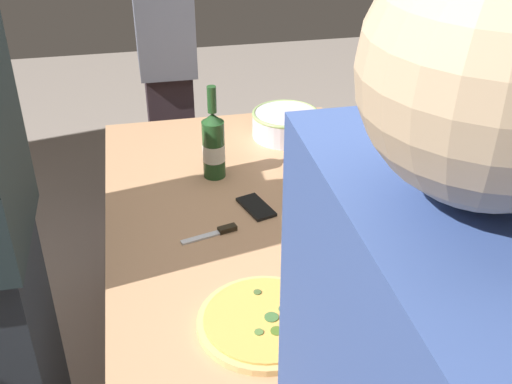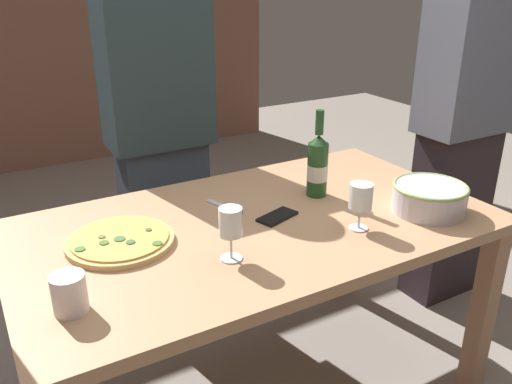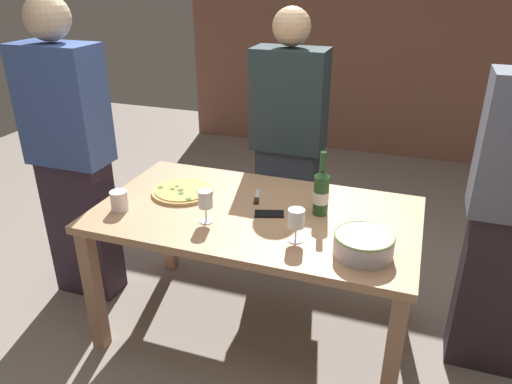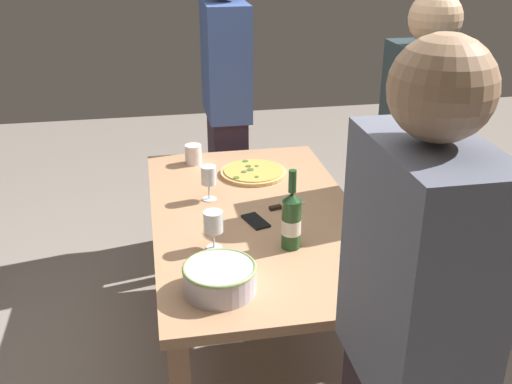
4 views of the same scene
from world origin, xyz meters
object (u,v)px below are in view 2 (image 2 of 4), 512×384
Objects in this scene: wine_glass_near_pizza at (231,225)px; person_guest_left at (462,125)px; cell_phone at (277,217)px; person_host at (160,139)px; wine_glass_by_bottle at (361,199)px; cup_amber at (69,293)px; wine_bottle at (318,165)px; serving_bowl at (429,197)px; dining_table at (256,245)px; pizza_knife at (228,208)px; pizza at (120,241)px.

person_guest_left reaches higher than wine_glass_near_pizza.
person_host is at bearing 171.65° from cell_phone.
cup_amber is (-0.91, 0.00, -0.06)m from wine_glass_by_bottle.
person_host is at bearing 117.94° from wine_bottle.
cup_amber is 0.75m from cell_phone.
wine_glass_near_pizza is (-0.75, 0.05, 0.06)m from serving_bowl.
cell_phone is at bearing 32.39° from wine_glass_near_pizza.
cup_amber reaches higher than cell_phone.
dining_table is 11.11× the size of cell_phone.
serving_bowl is 0.75m from person_guest_left.
dining_table is 0.17m from pizza_knife.
serving_bowl is at bearing -3.66° from wine_glass_near_pizza.
person_host is at bearing 107.80° from wine_glass_by_bottle.
cell_phone is at bearing 1.33° from person_guest_left.
wine_glass_by_bottle is at bearing 25.60° from cell_phone.
cell_phone is (0.52, -0.08, -0.01)m from pizza.
wine_glass_near_pizza reaches higher than cell_phone.
pizza_knife reaches higher than cell_phone.
person_host is (-0.01, 0.63, 0.09)m from pizza_knife.
wine_glass_by_bottle is 0.09× the size of person_guest_left.
person_guest_left reaches higher than person_host.
wine_glass_near_pizza is 0.09× the size of person_guest_left.
pizza is 3.27× the size of cup_amber.
person_host is at bearing 60.25° from pizza.
wine_glass_near_pizza is at bearing -135.93° from dining_table.
person_guest_left is at bearing 11.77° from cup_amber.
cup_amber is (-0.65, -0.21, 0.14)m from dining_table.
pizza_knife is (-0.30, 0.34, -0.10)m from wine_glass_by_bottle.
person_guest_left reaches higher than cell_phone.
wine_glass_near_pizza is 0.10× the size of person_host.
serving_bowl is at bearing -50.90° from wine_bottle.
dining_table is 4.81× the size of pizza.
wine_bottle is at bearing 0.93° from pizza.
cup_amber is (-0.46, -0.03, -0.06)m from wine_glass_near_pizza.
pizza_knife is at bearing 172.58° from wine_bottle.
cell_phone is (-0.49, 0.22, -0.05)m from serving_bowl.
dining_table is 0.93× the size of person_guest_left.
cell_phone is 0.08× the size of person_guest_left.
cup_amber is (-0.96, -0.29, -0.07)m from wine_bottle.
cup_amber is 0.70m from pizza_knife.
pizza is 1.92× the size of pizza_knife.
cup_amber is 0.59× the size of pizza_knife.
pizza is 0.77m from wine_glass_by_bottle.
wine_glass_near_pizza is 1.60× the size of cup_amber.
wine_glass_near_pizza is (-0.50, -0.26, -0.01)m from wine_bottle.
wine_glass_near_pizza reaches higher than pizza.
wine_glass_near_pizza is (0.26, -0.25, 0.10)m from pizza.
wine_bottle is (0.31, 0.08, 0.21)m from dining_table.
wine_bottle is at bearing 14.77° from dining_table.
cup_amber is (-1.21, 0.02, -0.00)m from serving_bowl.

